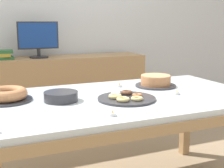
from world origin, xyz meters
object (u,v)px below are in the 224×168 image
Objects in this scene: pastry_platter at (126,98)px; plate_stack at (61,96)px; tealight_near_cakes at (119,86)px; tealight_centre at (177,93)px; computer_monitor at (38,40)px; cake_chocolate_round at (156,81)px; tealight_left_edge at (113,114)px; book_stack at (1,55)px; cake_golden_bundt at (6,95)px.

plate_stack reaches higher than pastry_platter.
tealight_centre is at bearing -56.19° from tealight_near_cakes.
computer_monitor is 1.38× the size of cake_chocolate_round.
pastry_platter is 0.41m from plate_stack.
plate_stack is 5.25× the size of tealight_left_edge.
plate_stack is at bearing -154.34° from tealight_near_cakes.
cake_chocolate_round is 0.48m from pastry_platter.
tealight_left_edge is (0.42, -1.90, -0.14)m from book_stack.
cake_chocolate_round is (1.01, -1.33, -0.11)m from book_stack.
tealight_near_cakes is at bearing 25.66° from plate_stack.
cake_chocolate_round is 0.84× the size of pastry_platter.
cake_golden_bundt is 0.86× the size of pastry_platter.
cake_golden_bundt is at bearing 165.88° from tealight_centre.
computer_monitor is 10.60× the size of tealight_centre.
cake_chocolate_round is 0.79m from plate_stack.
cake_golden_bundt reaches higher than tealight_left_edge.
tealight_left_edge is at bearing -88.84° from computer_monitor.
book_stack is at bearing 99.34° from plate_stack.
book_stack is 6.01× the size of tealight_left_edge.
computer_monitor reaches higher than pastry_platter.
cake_golden_bundt reaches higher than plate_stack.
cake_chocolate_round is (0.64, -1.33, -0.26)m from computer_monitor.
computer_monitor reaches higher than tealight_centre.
tealight_left_edge is at bearing -67.40° from plate_stack.
tealight_near_cakes and tealight_left_edge have the same top height.
pastry_platter is at bearing -68.65° from book_stack.
computer_monitor is at bearing 71.82° from cake_golden_bundt.
pastry_platter is 0.37m from tealight_centre.
computer_monitor is 0.40m from book_stack.
cake_chocolate_round is 0.83m from tealight_left_edge.
book_stack is at bearing 121.78° from tealight_centre.
computer_monitor is 1.52m from plate_stack.
computer_monitor is 1.16× the size of pastry_platter.
cake_golden_bundt is at bearing -178.72° from cake_chocolate_round.
book_stack reaches higher than plate_stack.
plate_stack is (-0.77, -0.16, -0.01)m from cake_chocolate_round.
cake_golden_bundt reaches higher than pastry_platter.
cake_chocolate_round is 0.28m from tealight_near_cakes.
book_stack is at bearing 111.35° from pastry_platter.
plate_stack is (0.24, -1.49, -0.12)m from book_stack.
cake_golden_bundt is at bearing -172.41° from tealight_near_cakes.
tealight_left_edge is (0.48, -0.55, -0.03)m from cake_golden_bundt.
cake_chocolate_round is 7.68× the size of tealight_left_edge.
book_stack reaches higher than cake_chocolate_round.
pastry_platter is (-0.38, -0.28, -0.03)m from cake_chocolate_round.
plate_stack is 0.77m from tealight_centre.
tealight_centre is at bearing -1.44° from pastry_platter.
pastry_platter is at bearing -20.48° from cake_golden_bundt.
cake_chocolate_round is 1.08m from cake_golden_bundt.
cake_golden_bundt is 0.73m from tealight_left_edge.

